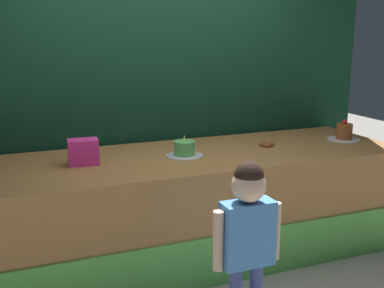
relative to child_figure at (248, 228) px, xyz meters
The scene contains 8 objects.
ground_plane 0.95m from the child_figure, 84.73° to the left, with size 12.00×12.00×0.00m, color gray.
stage_platform 1.20m from the child_figure, 87.17° to the left, with size 3.60×1.11×0.84m.
curtain_backdrop 1.99m from the child_figure, 88.18° to the left, with size 4.19×0.08×3.04m, color #113823.
child_figure is the anchor object (origin of this frame).
pink_box 1.41m from the child_figure, 120.64° to the left, with size 0.22×0.14×0.19m, color #ED3497.
donut 1.46m from the child_figure, 55.51° to the left, with size 0.12×0.12×0.03m, color brown.
cake_center 1.16m from the child_figure, 87.11° to the left, with size 0.29×0.29×0.18m.
cake_right 1.97m from the child_figure, 35.81° to the left, with size 0.28×0.28×0.19m.
Camera 1 is at (-1.27, -2.81, 1.77)m, focal length 44.27 mm.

